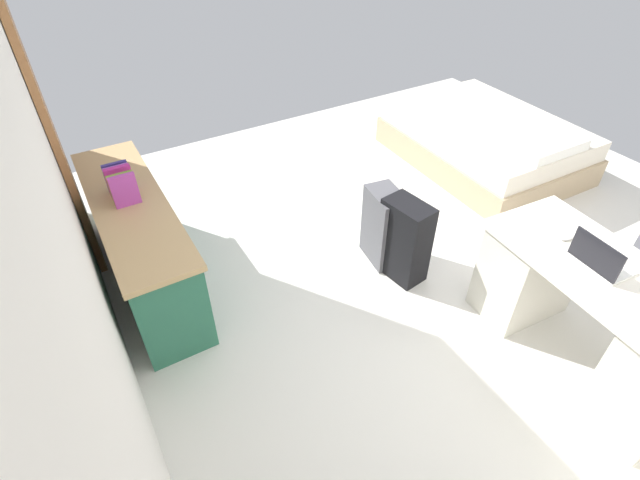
{
  "coord_description": "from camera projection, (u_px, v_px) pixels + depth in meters",
  "views": [
    {
      "loc": [
        -2.05,
        2.29,
        2.59
      ],
      "look_at": [
        0.04,
        1.06,
        0.6
      ],
      "focal_mm": 26.6,
      "sensor_mm": 36.0,
      "label": 1
    }
  ],
  "objects": [
    {
      "name": "door_wooden",
      "position": [
        52.0,
        132.0,
        3.42
      ],
      "size": [
        0.88,
        0.05,
        2.04
      ],
      "primitive_type": "cube",
      "color": "#936038",
      "rests_on": "ground_plane"
    },
    {
      "name": "ground_plane",
      "position": [
        433.0,
        258.0,
        3.9
      ],
      "size": [
        5.89,
        5.89,
        0.0
      ],
      "primitive_type": "plane",
      "color": "silver"
    },
    {
      "name": "suitcase_spare_grey",
      "position": [
        384.0,
        227.0,
        3.72
      ],
      "size": [
        0.39,
        0.27,
        0.62
      ],
      "primitive_type": "cube",
      "rotation": [
        0.0,
        0.0,
        -0.15
      ],
      "color": "#4C4C51",
      "rests_on": "ground_plane"
    },
    {
      "name": "laptop",
      "position": [
        600.0,
        260.0,
        2.7
      ],
      "size": [
        0.33,
        0.24,
        0.21
      ],
      "color": "silver",
      "rests_on": "desk"
    },
    {
      "name": "figurine_small",
      "position": [
        113.0,
        168.0,
        3.49
      ],
      "size": [
        0.08,
        0.08,
        0.11
      ],
      "primitive_type": "cone",
      "color": "red",
      "rests_on": "credenza"
    },
    {
      "name": "book_row",
      "position": [
        121.0,
        184.0,
        3.24
      ],
      "size": [
        0.27,
        0.17,
        0.23
      ],
      "color": "#A83E9E",
      "rests_on": "credenza"
    },
    {
      "name": "computer_mouse",
      "position": [
        566.0,
        237.0,
        2.92
      ],
      "size": [
        0.07,
        0.1,
        0.03
      ],
      "primitive_type": "ellipsoid",
      "rotation": [
        0.0,
        0.0,
        -0.08
      ],
      "color": "white",
      "rests_on": "desk"
    },
    {
      "name": "suitcase_black",
      "position": [
        405.0,
        241.0,
        3.55
      ],
      "size": [
        0.39,
        0.27,
        0.66
      ],
      "primitive_type": "cube",
      "rotation": [
        0.0,
        0.0,
        0.13
      ],
      "color": "black",
      "rests_on": "ground_plane"
    },
    {
      "name": "credenza",
      "position": [
        141.0,
        242.0,
        3.49
      ],
      "size": [
        1.8,
        0.48,
        0.73
      ],
      "color": "#28664C",
      "rests_on": "ground_plane"
    },
    {
      "name": "wall_back",
      "position": [
        55.0,
        216.0,
        2.09
      ],
      "size": [
        4.39,
        0.1,
        2.69
      ],
      "primitive_type": "cube",
      "color": "silver",
      "rests_on": "ground_plane"
    },
    {
      "name": "desk",
      "position": [
        589.0,
        315.0,
        2.91
      ],
      "size": [
        1.49,
        0.77,
        0.74
      ],
      "color": "silver",
      "rests_on": "ground_plane"
    },
    {
      "name": "bed",
      "position": [
        485.0,
        141.0,
        4.96
      ],
      "size": [
        1.94,
        1.45,
        0.58
      ],
      "color": "tan",
      "rests_on": "ground_plane"
    }
  ]
}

